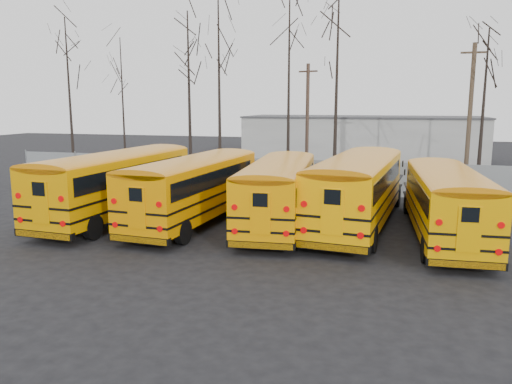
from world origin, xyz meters
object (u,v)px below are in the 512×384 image
(bus_b, at_px, (196,184))
(bus_d, at_px, (358,185))
(bus_e, at_px, (446,197))
(bus_a, at_px, (119,179))
(utility_pole_right, at_px, (470,114))
(utility_pole_left, at_px, (307,120))
(bus_c, at_px, (279,187))

(bus_b, xyz_separation_m, bus_d, (7.07, 1.07, 0.09))
(bus_b, height_order, bus_e, bus_b)
(bus_a, distance_m, utility_pole_right, 22.33)
(utility_pole_left, bearing_deg, bus_b, -81.74)
(bus_c, relative_size, utility_pole_right, 1.19)
(bus_d, xyz_separation_m, bus_e, (3.47, -1.10, -0.19))
(utility_pole_left, bearing_deg, bus_d, -54.50)
(bus_a, relative_size, utility_pole_left, 1.43)
(bus_a, xyz_separation_m, bus_d, (10.86, 1.25, 0.00))
(bus_c, height_order, bus_d, bus_d)
(bus_a, bearing_deg, utility_pole_right, 43.85)
(bus_c, bearing_deg, bus_e, -8.38)
(bus_d, bearing_deg, bus_b, -165.65)
(bus_a, height_order, utility_pole_right, utility_pole_right)
(bus_d, relative_size, bus_e, 1.12)
(bus_e, distance_m, utility_pole_right, 14.77)
(bus_a, height_order, bus_b, bus_a)
(bus_b, bearing_deg, bus_e, 3.87)
(bus_a, xyz_separation_m, bus_b, (3.79, 0.18, -0.09))
(utility_pole_right, bearing_deg, bus_b, -131.72)
(bus_e, bearing_deg, utility_pole_left, 114.82)
(utility_pole_right, bearing_deg, bus_a, -138.64)
(utility_pole_left, xyz_separation_m, utility_pole_right, (10.68, -0.99, 0.51))
(bus_b, relative_size, bus_d, 0.95)
(bus_b, bearing_deg, bus_c, 9.79)
(bus_c, relative_size, bus_d, 0.92)
(bus_b, relative_size, utility_pole_right, 1.22)
(bus_c, xyz_separation_m, utility_pole_right, (9.34, 13.84, 2.93))
(bus_a, distance_m, bus_e, 14.33)
(utility_pole_left, bearing_deg, bus_c, -67.68)
(bus_b, distance_m, utility_pole_left, 15.57)
(bus_d, xyz_separation_m, utility_pole_left, (-4.68, 14.14, 2.28))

